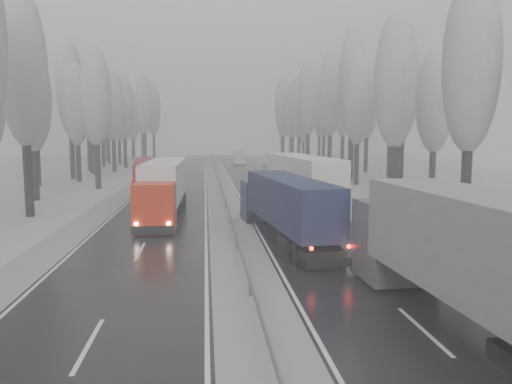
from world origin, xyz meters
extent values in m
plane|color=silver|center=(0.00, 0.00, 0.00)|extent=(260.00, 260.00, 0.00)
cube|color=black|center=(5.25, 30.00, 0.01)|extent=(7.50, 200.00, 0.03)
cube|color=black|center=(-5.25, 30.00, 0.01)|extent=(7.50, 200.00, 0.03)
cube|color=gray|center=(0.00, 30.00, 0.02)|extent=(3.00, 200.00, 0.04)
cube|color=gray|center=(10.20, 30.00, 0.02)|extent=(2.40, 200.00, 0.04)
cube|color=gray|center=(-10.20, 30.00, 0.02)|extent=(2.40, 200.00, 0.04)
cube|color=slate|center=(0.00, 30.00, 0.60)|extent=(0.06, 200.00, 0.32)
cube|color=slate|center=(0.00, 28.00, 0.30)|extent=(0.12, 0.12, 0.60)
cube|color=slate|center=(0.00, 60.00, 0.30)|extent=(0.12, 0.12, 0.60)
cylinder|color=black|center=(15.04, 15.67, 2.80)|extent=(0.68, 0.68, 5.60)
ellipsoid|color=gray|center=(15.04, 15.67, 10.80)|extent=(3.60, 3.60, 11.45)
cylinder|color=black|center=(14.51, 27.03, 2.81)|extent=(0.68, 0.68, 5.62)
ellipsoid|color=gray|center=(14.51, 27.03, 10.84)|extent=(3.60, 3.60, 11.48)
cylinder|color=black|center=(20.02, 31.03, 2.47)|extent=(0.64, 0.64, 4.94)
ellipsoid|color=gray|center=(20.02, 31.03, 9.53)|extent=(3.60, 3.60, 10.09)
cylinder|color=black|center=(17.90, 35.17, 2.66)|extent=(0.66, 0.66, 5.32)
ellipsoid|color=gray|center=(17.90, 35.17, 10.27)|extent=(3.60, 3.60, 10.88)
cylinder|color=black|center=(20.12, 39.17, 3.16)|extent=(0.72, 0.72, 6.31)
ellipsoid|color=gray|center=(20.12, 39.17, 12.17)|extent=(3.60, 3.60, 12.90)
cylinder|color=black|center=(17.02, 45.60, 2.69)|extent=(0.67, 0.67, 5.38)
ellipsoid|color=gray|center=(17.02, 45.60, 10.37)|extent=(3.60, 3.60, 10.98)
cylinder|color=black|center=(23.31, 49.60, 2.30)|extent=(0.62, 0.62, 4.59)
ellipsoid|color=gray|center=(23.31, 49.60, 8.86)|extent=(3.60, 3.60, 9.39)
cylinder|color=black|center=(17.90, 51.02, 3.47)|extent=(0.76, 0.76, 6.95)
ellipsoid|color=gray|center=(17.90, 51.02, 13.40)|extent=(3.60, 3.60, 14.19)
cylinder|color=black|center=(24.81, 55.02, 3.30)|extent=(0.74, 0.74, 6.59)
ellipsoid|color=gray|center=(24.81, 55.02, 12.71)|extent=(3.60, 3.60, 13.46)
cylinder|color=black|center=(17.56, 61.27, 3.18)|extent=(0.72, 0.72, 6.37)
ellipsoid|color=gray|center=(17.56, 61.27, 12.28)|extent=(3.60, 3.60, 13.01)
cylinder|color=black|center=(24.72, 65.27, 2.99)|extent=(0.70, 0.70, 5.97)
ellipsoid|color=gray|center=(24.72, 65.27, 11.52)|extent=(3.60, 3.60, 12.20)
cylinder|color=black|center=(16.34, 71.95, 3.33)|extent=(0.74, 0.74, 6.65)
ellipsoid|color=gray|center=(16.34, 71.95, 12.83)|extent=(3.60, 3.60, 13.59)
cylinder|color=black|center=(23.71, 75.95, 3.07)|extent=(0.71, 0.71, 6.14)
ellipsoid|color=gray|center=(23.71, 75.95, 11.84)|extent=(3.60, 3.60, 12.54)
cylinder|color=black|center=(16.56, 81.70, 3.03)|extent=(0.71, 0.71, 6.05)
ellipsoid|color=gray|center=(16.56, 81.70, 11.68)|extent=(3.60, 3.60, 12.37)
cylinder|color=black|center=(22.48, 85.70, 3.15)|extent=(0.72, 0.72, 6.30)
ellipsoid|color=gray|center=(22.48, 85.70, 12.15)|extent=(3.60, 3.60, 12.87)
cylinder|color=black|center=(16.63, 89.21, 2.94)|extent=(0.70, 0.70, 5.88)
ellipsoid|color=gray|center=(16.63, 89.21, 11.33)|extent=(3.60, 3.60, 12.00)
cylinder|color=black|center=(19.77, 93.21, 2.43)|extent=(0.64, 0.64, 4.86)
ellipsoid|color=gray|center=(19.77, 93.21, 9.37)|extent=(3.60, 3.60, 9.92)
cylinder|color=black|center=(15.73, 96.32, 2.99)|extent=(0.70, 0.70, 5.98)
ellipsoid|color=gray|center=(15.73, 96.32, 11.53)|extent=(3.60, 3.60, 12.21)
cylinder|color=black|center=(24.94, 100.32, 3.09)|extent=(0.71, 0.71, 6.19)
ellipsoid|color=gray|center=(24.94, 100.32, 11.93)|extent=(3.60, 3.60, 12.64)
cylinder|color=black|center=(17.04, 106.16, 3.43)|extent=(0.75, 0.75, 6.86)
ellipsoid|color=gray|center=(17.04, 106.16, 13.22)|extent=(3.60, 3.60, 14.01)
cylinder|color=black|center=(24.02, 110.16, 2.77)|extent=(0.68, 0.68, 5.55)
ellipsoid|color=gray|center=(24.02, 110.16, 10.70)|extent=(3.60, 3.60, 11.33)
cylinder|color=black|center=(18.73, 116.73, 3.05)|extent=(0.71, 0.71, 6.09)
ellipsoid|color=gray|center=(18.73, 116.73, 11.75)|extent=(3.60, 3.60, 12.45)
cylinder|color=black|center=(21.55, 120.73, 2.74)|extent=(0.67, 0.67, 5.49)
ellipsoid|color=gray|center=(21.55, 120.73, 10.58)|extent=(3.60, 3.60, 11.21)
cylinder|color=black|center=(-15.13, 24.57, 2.92)|extent=(0.69, 0.69, 5.83)
ellipsoid|color=gray|center=(-15.13, 24.57, 11.25)|extent=(3.60, 3.60, 11.92)
cylinder|color=black|center=(-17.75, 34.20, 2.52)|extent=(0.65, 0.65, 5.03)
ellipsoid|color=gray|center=(-17.75, 34.20, 9.70)|extent=(3.60, 3.60, 10.28)
cylinder|color=black|center=(-13.94, 43.73, 2.72)|extent=(0.67, 0.67, 5.44)
ellipsoid|color=gray|center=(-13.94, 43.73, 10.49)|extent=(3.60, 3.60, 11.11)
cylinder|color=black|center=(-21.85, 47.73, 2.86)|extent=(0.69, 0.69, 5.72)
ellipsoid|color=gray|center=(-21.85, 47.73, 11.04)|extent=(3.60, 3.60, 11.69)
cylinder|color=black|center=(-18.26, 52.71, 2.61)|extent=(0.66, 0.66, 5.23)
ellipsoid|color=gray|center=(-18.26, 52.71, 10.08)|extent=(3.60, 3.60, 10.68)
cylinder|color=black|center=(-20.05, 56.71, 3.30)|extent=(0.74, 0.74, 6.60)
ellipsoid|color=gray|center=(-20.05, 56.71, 12.74)|extent=(3.60, 3.60, 13.49)
cylinder|color=black|center=(-18.16, 62.35, 2.58)|extent=(0.65, 0.65, 5.16)
ellipsoid|color=gray|center=(-18.16, 62.35, 9.95)|extent=(3.60, 3.60, 10.54)
cylinder|color=black|center=(-19.54, 66.35, 2.90)|extent=(0.69, 0.69, 5.79)
ellipsoid|color=gray|center=(-19.54, 66.35, 11.18)|extent=(3.60, 3.60, 11.84)
cylinder|color=black|center=(-16.58, 69.11, 2.82)|extent=(0.68, 0.68, 5.64)
ellipsoid|color=gray|center=(-16.58, 69.11, 10.89)|extent=(3.60, 3.60, 11.53)
cylinder|color=black|center=(-21.42, 73.11, 3.28)|extent=(0.73, 0.73, 6.56)
ellipsoid|color=gray|center=(-21.42, 73.11, 12.65)|extent=(3.60, 3.60, 13.40)
cylinder|color=black|center=(-16.33, 79.19, 2.90)|extent=(0.69, 0.69, 5.79)
ellipsoid|color=gray|center=(-16.33, 79.19, 11.17)|extent=(3.60, 3.60, 11.84)
cylinder|color=black|center=(-21.09, 83.19, 3.32)|extent=(0.74, 0.74, 6.65)
ellipsoid|color=gray|center=(-21.09, 83.19, 12.82)|extent=(3.60, 3.60, 13.58)
cylinder|color=black|center=(-18.93, 88.54, 2.56)|extent=(0.65, 0.65, 5.12)
ellipsoid|color=gray|center=(-18.93, 88.54, 9.88)|extent=(3.60, 3.60, 10.46)
cylinder|color=black|center=(-21.82, 92.54, 2.92)|extent=(0.69, 0.69, 5.84)
ellipsoid|color=gray|center=(-21.82, 92.54, 11.26)|extent=(3.60, 3.60, 11.92)
cylinder|color=black|center=(-15.07, 99.33, 3.34)|extent=(0.74, 0.74, 6.67)
ellipsoid|color=gray|center=(-15.07, 99.33, 12.87)|extent=(3.60, 3.60, 13.63)
cylinder|color=black|center=(-24.20, 103.33, 3.15)|extent=(0.72, 0.72, 6.31)
ellipsoid|color=gray|center=(-24.20, 103.33, 12.16)|extent=(3.60, 3.60, 12.88)
cylinder|color=black|center=(-14.05, 108.72, 3.14)|extent=(0.72, 0.72, 6.29)
ellipsoid|color=gray|center=(-14.05, 108.72, 12.12)|extent=(3.60, 3.60, 12.84)
cylinder|color=black|center=(-19.66, 112.72, 2.43)|extent=(0.64, 0.64, 4.86)
ellipsoid|color=gray|center=(-19.66, 112.72, 9.36)|extent=(3.60, 3.60, 9.92)
cylinder|color=black|center=(-17.56, 115.31, 3.31)|extent=(0.74, 0.74, 6.63)
ellipsoid|color=gray|center=(-17.56, 115.31, 12.78)|extent=(3.60, 3.60, 13.54)
cylinder|color=black|center=(-20.33, 119.31, 2.89)|extent=(0.69, 0.69, 5.79)
ellipsoid|color=gray|center=(-20.33, 119.31, 11.16)|extent=(3.60, 3.60, 11.82)
cube|color=#4D4C51|center=(6.23, 6.00, 1.82)|extent=(2.91, 3.01, 3.31)
cube|color=black|center=(6.15, 7.37, 2.59)|extent=(2.54, 0.25, 1.10)
cube|color=black|center=(6.15, 7.48, 0.50)|extent=(2.76, 0.31, 0.55)
cylinder|color=black|center=(5.12, 5.05, 0.57)|extent=(0.45, 1.17, 1.15)
cylinder|color=black|center=(7.43, 5.18, 0.57)|extent=(0.45, 1.17, 1.15)
sphere|color=white|center=(5.10, 7.46, 0.94)|extent=(0.24, 0.24, 0.24)
sphere|color=white|center=(7.19, 7.57, 0.94)|extent=(0.24, 0.24, 0.24)
cube|color=#1F214E|center=(2.23, 20.51, 1.53)|extent=(2.59, 2.67, 2.79)
cube|color=black|center=(2.09, 21.67, 2.18)|extent=(2.13, 0.34, 0.93)
cube|color=black|center=(2.08, 21.76, 0.42)|extent=(2.32, 0.41, 0.46)
cube|color=#131936|center=(3.07, 13.31, 2.51)|extent=(3.75, 12.27, 2.60)
cube|color=black|center=(3.78, 7.27, 0.51)|extent=(2.14, 0.36, 0.42)
cube|color=black|center=(3.46, 9.99, 0.70)|extent=(2.62, 5.31, 0.42)
cube|color=black|center=(3.72, 7.78, 0.33)|extent=(2.13, 0.30, 0.56)
cylinder|color=black|center=(1.35, 19.66, 0.48)|extent=(0.44, 1.00, 0.97)
cylinder|color=black|center=(3.28, 19.89, 0.48)|extent=(0.44, 1.00, 0.97)
cylinder|color=black|center=(2.53, 9.51, 0.48)|extent=(0.44, 1.00, 0.97)
cylinder|color=black|center=(4.47, 9.74, 0.48)|extent=(0.44, 1.00, 0.97)
cylinder|color=black|center=(2.67, 8.31, 0.48)|extent=(0.44, 1.00, 0.97)
cylinder|color=black|center=(4.61, 8.54, 0.48)|extent=(0.44, 1.00, 0.97)
sphere|color=#FF0C05|center=(2.91, 7.10, 1.25)|extent=(0.19, 0.19, 0.19)
sphere|color=#FF0C05|center=(4.66, 7.31, 1.25)|extent=(0.19, 0.19, 0.19)
sphere|color=white|center=(1.20, 21.68, 0.79)|extent=(0.20, 0.20, 0.20)
sphere|color=white|center=(2.96, 21.89, 0.79)|extent=(0.20, 0.20, 0.20)
cube|color=#9D968B|center=(5.42, 33.83, 1.81)|extent=(2.99, 3.09, 3.29)
cube|color=black|center=(5.29, 35.19, 2.58)|extent=(2.52, 0.34, 1.10)
cube|color=black|center=(5.28, 35.30, 0.49)|extent=(2.74, 0.42, 0.55)
cube|color=beige|center=(6.20, 25.32, 2.96)|extent=(4.09, 14.44, 3.07)
cube|color=black|center=(6.87, 18.17, 0.60)|extent=(2.52, 0.36, 0.49)
cube|color=black|center=(6.57, 21.39, 0.82)|extent=(2.96, 6.22, 0.49)
cube|color=black|center=(6.81, 18.77, 0.38)|extent=(2.52, 0.30, 0.66)
cylinder|color=black|center=(4.35, 32.85, 0.57)|extent=(0.49, 1.17, 1.14)
cylinder|color=black|center=(6.64, 33.06, 0.57)|extent=(0.49, 1.17, 1.14)
cylinder|color=black|center=(5.46, 20.85, 0.57)|extent=(0.49, 1.17, 1.14)
cylinder|color=black|center=(7.75, 21.06, 0.57)|extent=(0.49, 1.17, 1.14)
cylinder|color=black|center=(5.59, 19.43, 0.57)|extent=(0.49, 1.17, 1.14)
cylinder|color=black|center=(7.88, 19.64, 0.57)|extent=(0.49, 1.17, 1.14)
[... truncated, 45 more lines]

